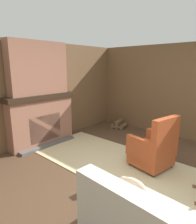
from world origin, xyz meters
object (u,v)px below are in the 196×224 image
Objects in this scene: firewood_stack at (119,125)px; armchair at (154,150)px; oil_lamp_vase at (21,92)px; storage_case at (45,90)px.

armchair is at bearing -39.04° from firewood_stack.
armchair is 2.97m from oil_lamp_vase.
firewood_stack is (-1.94, 1.57, -0.26)m from armchair.
armchair is 2.51m from firewood_stack.
storage_case reaches higher than firewood_stack.
armchair reaches higher than firewood_stack.
oil_lamp_vase is (-2.58, -1.13, 0.95)m from armchair.
oil_lamp_vase reaches higher than firewood_stack.
oil_lamp_vase reaches higher than armchair.
firewood_stack is 2.51m from storage_case.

